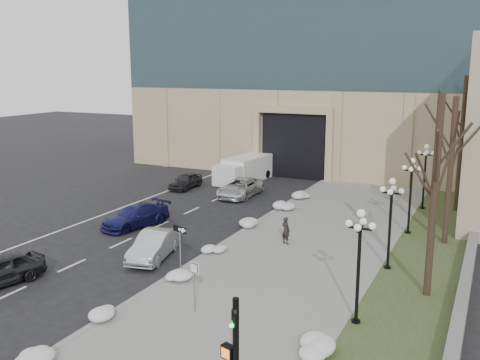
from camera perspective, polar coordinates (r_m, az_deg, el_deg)
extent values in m
plane|color=black|center=(21.22, -15.62, -16.82)|extent=(160.00, 160.00, 0.00)
cube|color=gray|center=(30.84, 7.11, -7.05)|extent=(9.00, 40.00, 0.12)
cube|color=gray|center=(32.47, -0.46, -5.96)|extent=(0.30, 40.00, 0.14)
cube|color=#344221|center=(29.56, 19.25, -8.53)|extent=(4.00, 40.00, 0.10)
cube|color=slate|center=(31.24, 23.40, -7.17)|extent=(0.50, 30.00, 0.70)
cube|color=tan|center=(57.92, 11.07, 5.73)|extent=(40.00, 20.00, 8.00)
cube|color=black|center=(50.09, 6.13, 3.78)|extent=(6.00, 2.50, 6.00)
cube|color=tan|center=(48.42, 5.65, 7.44)|extent=(7.50, 0.60, 0.60)
cube|color=tan|center=(50.09, 1.81, 3.85)|extent=(0.60, 0.60, 6.00)
cube|color=tan|center=(47.70, 9.52, 3.28)|extent=(0.60, 0.60, 6.00)
imported|color=#B5B9BE|center=(29.11, -9.17, -6.90)|extent=(2.48, 4.63, 1.45)
imported|color=#181954|center=(34.98, -11.11, -3.80)|extent=(3.06, 5.11, 1.39)
imported|color=silver|center=(42.27, 0.04, -0.82)|extent=(2.50, 5.19, 1.43)
imported|color=#29292E|center=(45.29, -5.81, -0.09)|extent=(1.72, 3.91, 1.31)
imported|color=black|center=(30.78, 4.92, -5.37)|extent=(0.68, 0.58, 1.59)
cube|color=silver|center=(48.36, 0.84, 1.26)|extent=(2.87, 5.64, 2.18)
cube|color=silver|center=(45.64, -1.23, 0.48)|extent=(2.43, 1.94, 1.74)
cylinder|color=black|center=(46.52, -2.22, -0.06)|extent=(0.34, 0.78, 0.76)
cylinder|color=black|center=(45.39, 0.08, -0.36)|extent=(0.34, 0.78, 0.76)
cylinder|color=black|center=(50.42, 0.70, 0.89)|extent=(0.34, 0.78, 0.76)
cylinder|color=black|center=(49.38, 2.88, 0.64)|extent=(0.34, 0.78, 0.76)
cylinder|color=slate|center=(26.46, -6.40, -7.60)|extent=(0.06, 0.06, 2.47)
cube|color=black|center=(26.10, -6.46, -5.23)|extent=(0.88, 0.30, 0.30)
cube|color=white|center=(25.98, -6.29, -5.31)|extent=(0.41, 0.13, 0.11)
cone|color=white|center=(25.81, -5.95, -5.42)|extent=(0.27, 0.30, 0.25)
cylinder|color=slate|center=(22.51, -4.87, -11.50)|extent=(0.06, 0.06, 2.23)
cube|color=white|center=(22.16, -4.91, -9.34)|extent=(0.48, 0.14, 0.49)
cube|color=black|center=(22.14, -4.96, -9.36)|extent=(0.42, 0.10, 0.43)
cube|color=white|center=(22.14, -4.97, -9.36)|extent=(0.36, 0.08, 0.36)
imported|color=black|center=(14.28, -0.45, -15.23)|extent=(0.41, 0.97, 0.19)
sphere|color=#19E533|center=(14.15, -0.90, -15.26)|extent=(0.13, 0.13, 0.13)
cube|color=black|center=(14.85, -1.25, -17.85)|extent=(0.42, 0.31, 0.37)
cube|color=orange|center=(14.78, -1.58, -18.02)|extent=(0.26, 0.09, 0.27)
ellipsoid|color=white|center=(22.80, -13.58, -13.74)|extent=(1.10, 1.60, 0.36)
ellipsoid|color=white|center=(26.14, -6.81, -10.05)|extent=(1.10, 1.60, 0.36)
ellipsoid|color=white|center=(29.64, -2.33, -7.28)|extent=(1.10, 1.60, 0.36)
ellipsoid|color=white|center=(33.66, 0.86, -4.90)|extent=(1.10, 1.60, 0.36)
ellipsoid|color=white|center=(38.36, 4.78, -2.82)|extent=(1.10, 1.60, 0.36)
ellipsoid|color=white|center=(41.49, 6.51, -1.73)|extent=(1.10, 1.60, 0.36)
ellipsoid|color=white|center=(19.90, 8.29, -17.54)|extent=(1.10, 1.60, 0.36)
cylinder|color=black|center=(22.50, 12.25, -14.60)|extent=(0.36, 0.36, 0.20)
cylinder|color=black|center=(21.72, 12.47, -10.11)|extent=(0.14, 0.14, 4.00)
cylinder|color=black|center=(21.06, 12.71, -5.06)|extent=(0.10, 0.90, 0.10)
cylinder|color=black|center=(21.06, 12.71, -5.06)|extent=(0.90, 0.10, 0.10)
sphere|color=white|center=(20.90, 12.79, -3.48)|extent=(0.32, 0.32, 0.32)
sphere|color=white|center=(20.93, 13.93, -4.80)|extent=(0.28, 0.28, 0.28)
sphere|color=white|center=(21.12, 11.54, -4.53)|extent=(0.28, 0.28, 0.28)
sphere|color=white|center=(21.44, 13.01, -4.35)|extent=(0.28, 0.28, 0.28)
sphere|color=white|center=(20.60, 12.44, -5.00)|extent=(0.28, 0.28, 0.28)
cylinder|color=black|center=(28.36, 15.44, -9.05)|extent=(0.36, 0.36, 0.20)
cylinder|color=black|center=(27.75, 15.65, -5.38)|extent=(0.14, 0.14, 4.00)
cylinder|color=black|center=(27.24, 15.89, -1.36)|extent=(0.10, 0.90, 0.10)
cylinder|color=black|center=(27.24, 15.89, -1.36)|extent=(0.90, 0.10, 0.10)
sphere|color=white|center=(27.11, 15.96, -0.13)|extent=(0.32, 0.32, 0.32)
sphere|color=white|center=(27.13, 16.84, -1.14)|extent=(0.28, 0.28, 0.28)
sphere|color=white|center=(27.28, 14.98, -0.96)|extent=(0.28, 0.28, 0.28)
sphere|color=white|center=(27.64, 16.07, -0.86)|extent=(0.28, 0.28, 0.28)
sphere|color=white|center=(26.77, 15.74, -1.25)|extent=(0.28, 0.28, 0.28)
cylinder|color=black|center=(34.45, 17.46, -5.41)|extent=(0.36, 0.36, 0.20)
cylinder|color=black|center=(33.95, 17.66, -2.35)|extent=(0.14, 0.14, 4.00)
cylinder|color=black|center=(33.53, 17.88, 0.96)|extent=(0.10, 0.90, 0.10)
cylinder|color=black|center=(33.53, 17.88, 0.96)|extent=(0.90, 0.10, 0.10)
sphere|color=white|center=(33.43, 17.94, 1.97)|extent=(0.32, 0.32, 0.32)
sphere|color=white|center=(33.45, 18.65, 1.15)|extent=(0.28, 0.28, 0.28)
sphere|color=white|center=(33.57, 17.13, 1.28)|extent=(0.28, 0.28, 0.28)
sphere|color=white|center=(33.95, 18.00, 1.34)|extent=(0.28, 0.28, 0.28)
sphere|color=white|center=(33.07, 17.78, 1.09)|extent=(0.28, 0.28, 0.28)
cylinder|color=black|center=(40.67, 18.86, -2.88)|extent=(0.36, 0.36, 0.20)
cylinder|color=black|center=(40.25, 19.04, -0.26)|extent=(0.14, 0.14, 4.00)
cylinder|color=black|center=(39.90, 19.23, 2.55)|extent=(0.10, 0.90, 0.10)
cylinder|color=black|center=(39.90, 19.23, 2.55)|extent=(0.90, 0.10, 0.10)
sphere|color=white|center=(39.81, 19.29, 3.40)|extent=(0.32, 0.32, 0.32)
sphere|color=white|center=(39.83, 19.89, 2.71)|extent=(0.28, 0.28, 0.28)
sphere|color=white|center=(39.93, 18.61, 2.82)|extent=(0.28, 0.28, 0.28)
sphere|color=white|center=(40.32, 19.33, 2.85)|extent=(0.28, 0.28, 0.28)
sphere|color=white|center=(39.43, 19.17, 2.67)|extent=(0.28, 0.28, 0.28)
cylinder|color=black|center=(24.43, 19.98, -1.93)|extent=(0.32, 0.32, 9.00)
cylinder|color=black|center=(32.29, 21.50, 0.75)|extent=(0.32, 0.32, 8.50)
cylinder|color=black|center=(40.10, 22.51, 3.44)|extent=(0.32, 0.32, 9.50)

